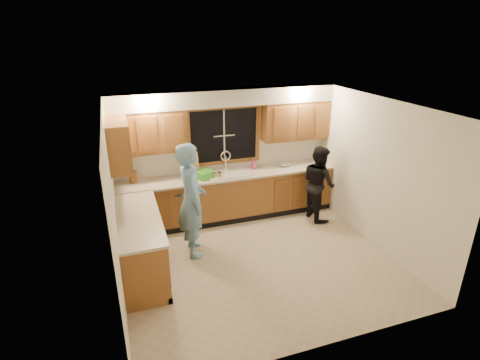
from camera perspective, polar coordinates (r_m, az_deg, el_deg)
name	(u,v)px	position (r m, az deg, el deg)	size (l,w,h in m)	color
floor	(259,260)	(6.23, 2.85, -12.08)	(4.20, 4.20, 0.00)	#BAA88F
ceiling	(262,106)	(5.25, 3.37, 11.13)	(4.20, 4.20, 0.00)	silver
wall_back	(224,153)	(7.31, -2.43, 4.15)	(4.20, 4.20, 0.00)	white
wall_left	(114,210)	(5.28, -18.67, -4.33)	(3.80, 3.80, 0.00)	white
wall_right	(377,174)	(6.65, 20.16, 0.93)	(3.80, 3.80, 0.00)	white
base_cabinets_back	(229,197)	(7.33, -1.66, -2.56)	(4.20, 0.60, 0.88)	#935B2A
base_cabinets_left	(141,245)	(5.97, -14.91, -9.54)	(0.60, 1.90, 0.88)	#935B2A
countertop_back	(229,175)	(7.14, -1.67, 0.75)	(4.20, 0.63, 0.04)	beige
countertop_left	(139,218)	(5.75, -15.20, -5.60)	(0.63, 1.90, 0.04)	beige
upper_cabinets_left	(148,132)	(6.74, -13.88, 7.09)	(1.35, 0.33, 0.75)	#935B2A
upper_cabinets_right	(296,120)	(7.52, 8.46, 8.99)	(1.35, 0.33, 0.75)	#935B2A
upper_cabinets_return	(118,144)	(6.13, -18.04, 5.17)	(0.33, 0.90, 0.75)	#935B2A
soffit	(226,97)	(6.88, -2.15, 12.48)	(4.20, 0.35, 0.30)	beige
window_frame	(224,136)	(7.20, -2.45, 6.78)	(1.44, 0.03, 1.14)	black
sink	(229,176)	(7.17, -1.71, 0.54)	(0.86, 0.52, 0.57)	silver
dishwasher	(186,204)	(7.16, -8.16, -3.70)	(0.60, 0.56, 0.82)	silver
stove	(144,265)	(5.48, -14.40, -12.45)	(0.58, 0.75, 0.90)	silver
man	(192,200)	(6.03, -7.39, -3.10)	(0.69, 0.45, 1.90)	#689EC6
woman	(319,183)	(7.37, 11.88, -0.42)	(0.71, 0.56, 1.47)	black
knife_block	(133,177)	(6.98, -16.01, 0.46)	(0.12, 0.10, 0.21)	brown
cutting_board	(191,164)	(7.07, -7.54, 2.37)	(0.32, 0.02, 0.43)	tan
dish_crate	(205,174)	(6.96, -5.42, 0.85)	(0.30, 0.28, 0.14)	green
soap_bottle	(254,164)	(7.42, 2.09, 2.50)	(0.08, 0.08, 0.18)	#F45C9A
bowl	(285,165)	(7.59, 6.88, 2.29)	(0.22, 0.22, 0.05)	silver
can_left	(215,175)	(6.94, -3.78, 0.75)	(0.07, 0.07, 0.12)	tan
can_right	(220,176)	(6.89, -3.10, 0.69)	(0.07, 0.07, 0.13)	tan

